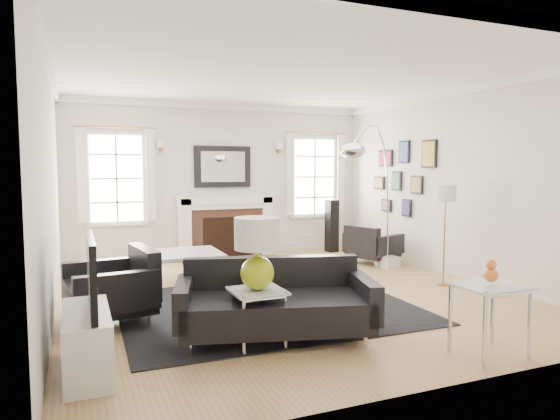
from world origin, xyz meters
name	(u,v)px	position (x,y,z in m)	size (l,w,h in m)	color
floor	(286,294)	(0.00, 0.00, 0.00)	(6.00, 6.00, 0.00)	#A17D43
back_wall	(222,180)	(0.00, 3.00, 1.40)	(5.50, 0.04, 2.80)	silver
front_wall	(449,200)	(0.00, -3.00, 1.40)	(5.50, 0.04, 2.80)	silver
left_wall	(50,189)	(-2.75, 0.00, 1.40)	(0.04, 6.00, 2.80)	silver
right_wall	(457,183)	(2.75, 0.00, 1.40)	(0.04, 6.00, 2.80)	silver
ceiling	(287,74)	(0.00, 0.00, 2.80)	(5.50, 6.00, 0.02)	white
crown_molding	(287,79)	(0.00, 0.00, 2.74)	(5.50, 6.00, 0.12)	white
fireplace	(226,228)	(0.00, 2.79, 0.54)	(1.70, 0.69, 1.11)	white
mantel_mirror	(223,167)	(0.00, 2.95, 1.65)	(1.05, 0.07, 0.75)	black
window_left	(116,178)	(-1.85, 2.95, 1.46)	(1.24, 0.15, 1.62)	white
window_right	(314,177)	(1.85, 2.95, 1.46)	(1.24, 0.15, 1.62)	white
gallery_wall	(402,173)	(2.72, 1.30, 1.53)	(0.04, 1.73, 1.29)	black
tv_unit	(88,332)	(-2.44, -1.70, 0.33)	(0.35, 1.00, 1.09)	white
area_rug	(267,307)	(-0.47, -0.51, 0.01)	(3.29, 2.74, 0.01)	black
sofa	(275,304)	(-0.76, -1.49, 0.33)	(2.01, 1.30, 0.61)	black
armchair_left	(116,289)	(-2.14, -0.41, 0.36)	(0.97, 1.05, 0.64)	black
armchair_right	(371,246)	(2.15, 1.35, 0.30)	(0.93, 0.99, 0.54)	black
coffee_table	(186,254)	(-1.06, 1.17, 0.40)	(0.97, 0.97, 0.43)	silver
side_table_left	(257,301)	(-0.99, -1.64, 0.42)	(0.47, 0.47, 0.52)	silver
nesting_table	(490,299)	(0.78, -2.65, 0.51)	(0.57, 0.48, 0.63)	silver
gourd_lamp	(257,248)	(-0.99, -1.64, 0.90)	(0.42, 0.42, 0.66)	#A5B416
orange_vase	(491,272)	(0.78, -2.65, 0.74)	(0.12, 0.12, 0.19)	orange
arc_floor_lamp	(372,193)	(1.52, 0.36, 1.27)	(1.65, 1.53, 2.34)	silver
stick_floor_lamp	(445,198)	(2.20, -0.41, 1.21)	(0.28, 0.28, 1.40)	#AF713C
speaker_tower	(332,226)	(2.09, 2.65, 0.51)	(0.20, 0.20, 1.01)	black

